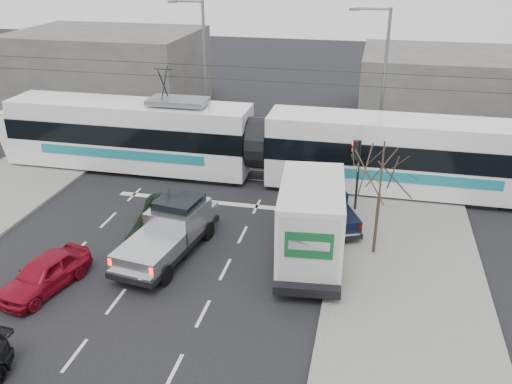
% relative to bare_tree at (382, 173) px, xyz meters
% --- Properties ---
extents(ground, '(120.00, 120.00, 0.00)m').
position_rel_bare_tree_xyz_m(ground, '(-7.60, -2.50, -3.79)').
color(ground, black).
rests_on(ground, ground).
extents(sidewalk_right, '(6.00, 60.00, 0.15)m').
position_rel_bare_tree_xyz_m(sidewalk_right, '(1.40, -2.50, -3.72)').
color(sidewalk_right, gray).
rests_on(sidewalk_right, ground).
extents(rails, '(60.00, 1.60, 0.03)m').
position_rel_bare_tree_xyz_m(rails, '(-7.60, 7.50, -3.78)').
color(rails, '#33302D').
rests_on(rails, ground).
extents(building_left, '(14.00, 10.00, 6.00)m').
position_rel_bare_tree_xyz_m(building_left, '(-21.60, 19.50, -0.79)').
color(building_left, slate).
rests_on(building_left, ground).
extents(building_right, '(12.00, 10.00, 5.00)m').
position_rel_bare_tree_xyz_m(building_right, '(4.40, 21.50, -1.29)').
color(building_right, slate).
rests_on(building_right, ground).
extents(bare_tree, '(2.40, 2.40, 5.00)m').
position_rel_bare_tree_xyz_m(bare_tree, '(0.00, 0.00, 0.00)').
color(bare_tree, '#47382B').
rests_on(bare_tree, ground).
extents(traffic_signal, '(0.44, 0.44, 3.60)m').
position_rel_bare_tree_xyz_m(traffic_signal, '(-1.13, 4.00, -1.05)').
color(traffic_signal, black).
rests_on(traffic_signal, ground).
extents(street_lamp_near, '(2.38, 0.25, 9.00)m').
position_rel_bare_tree_xyz_m(street_lamp_near, '(-0.29, 11.50, 1.32)').
color(street_lamp_near, slate).
rests_on(street_lamp_near, ground).
extents(street_lamp_far, '(2.38, 0.25, 9.00)m').
position_rel_bare_tree_xyz_m(street_lamp_far, '(-11.79, 13.50, 1.32)').
color(street_lamp_far, slate).
rests_on(street_lamp_far, ground).
extents(catenary, '(60.00, 0.20, 7.00)m').
position_rel_bare_tree_xyz_m(catenary, '(-7.60, 7.50, 0.09)').
color(catenary, black).
rests_on(catenary, ground).
extents(tram, '(29.39, 3.01, 6.00)m').
position_rel_bare_tree_xyz_m(tram, '(-6.60, 6.95, -1.66)').
color(tram, white).
rests_on(tram, ground).
extents(silver_pickup, '(2.92, 6.28, 2.20)m').
position_rel_bare_tree_xyz_m(silver_pickup, '(-8.51, -1.58, -2.70)').
color(silver_pickup, black).
rests_on(silver_pickup, ground).
extents(box_truck, '(3.15, 7.46, 3.63)m').
position_rel_bare_tree_xyz_m(box_truck, '(-2.65, -0.77, -2.00)').
color(box_truck, black).
rests_on(box_truck, ground).
extents(navy_pickup, '(3.24, 4.72, 1.87)m').
position_rel_bare_tree_xyz_m(navy_pickup, '(-2.21, 2.56, -2.87)').
color(navy_pickup, black).
rests_on(navy_pickup, ground).
extents(green_car, '(3.46, 5.93, 1.55)m').
position_rel_bare_tree_xyz_m(green_car, '(-9.24, -0.67, -3.02)').
color(green_car, black).
rests_on(green_car, ground).
extents(red_car, '(2.46, 4.22, 1.35)m').
position_rel_bare_tree_xyz_m(red_car, '(-12.28, -5.30, -3.12)').
color(red_car, maroon).
rests_on(red_car, ground).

